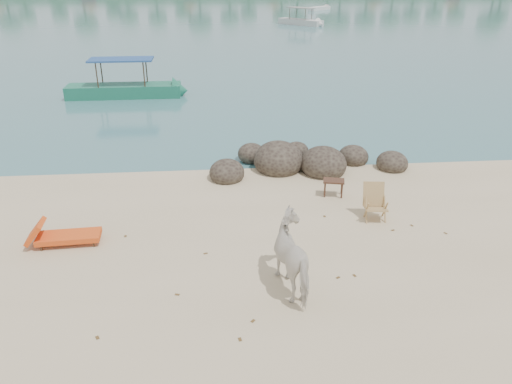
% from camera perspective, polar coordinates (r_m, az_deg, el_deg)
% --- Properties ---
extents(water, '(400.00, 400.00, 0.00)m').
position_cam_1_polar(water, '(99.30, -4.39, 20.89)').
color(water, '#3D787B').
rests_on(water, ground).
extents(boulders, '(6.45, 2.96, 1.21)m').
position_cam_1_polar(boulders, '(16.32, 5.03, 3.41)').
color(boulders, black).
rests_on(boulders, ground).
extents(cow, '(1.22, 1.90, 1.48)m').
position_cam_1_polar(cow, '(10.11, 4.72, -7.45)').
color(cow, beige).
rests_on(cow, ground).
extents(side_table, '(0.67, 0.51, 0.48)m').
position_cam_1_polar(side_table, '(14.45, 8.82, 0.36)').
color(side_table, '#321E14').
rests_on(side_table, ground).
extents(lounge_chair, '(1.85, 0.75, 0.55)m').
position_cam_1_polar(lounge_chair, '(12.64, -20.64, -4.56)').
color(lounge_chair, orange).
rests_on(lounge_chair, ground).
extents(deck_chair, '(0.67, 0.72, 0.93)m').
position_cam_1_polar(deck_chair, '(13.20, 13.58, -1.40)').
color(deck_chair, tan).
rests_on(deck_chair, ground).
extents(boat_near, '(6.38, 1.51, 3.10)m').
position_cam_1_polar(boat_near, '(26.50, -15.13, 13.82)').
color(boat_near, '#1C6A50').
rests_on(boat_near, water).
extents(boat_mid, '(5.20, 5.49, 3.01)m').
position_cam_1_polar(boat_mid, '(59.59, 5.14, 19.98)').
color(boat_mid, silver).
rests_on(boat_mid, water).
extents(boat_far, '(4.35, 4.37, 0.58)m').
position_cam_1_polar(boat_far, '(80.57, 7.26, 20.17)').
color(boat_far, silver).
rests_on(boat_far, water).
extents(dead_leaves, '(8.00, 5.76, 0.00)m').
position_cam_1_polar(dead_leaves, '(10.97, 3.00, -9.16)').
color(dead_leaves, brown).
rests_on(dead_leaves, ground).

